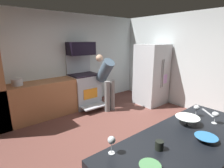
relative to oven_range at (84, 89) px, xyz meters
The scene contains 17 objects.
ground_plane 2.06m from the oven_range, 100.15° to the right, with size 5.20×4.80×0.02m, color brown.
wall_back 0.95m from the oven_range, 133.26° to the left, with size 5.20×0.12×2.60m, color silver.
wall_right 3.05m from the oven_range, 41.94° to the right, with size 0.12×4.80×2.60m, color silver.
lower_cabinet_run 1.25m from the oven_range, behind, with size 2.40×0.60×0.90m, color #A86A42.
oven_range is the anchor object (origin of this frame).
microwave 1.15m from the oven_range, 90.00° to the left, with size 0.74×0.38×0.35m, color black.
refrigerator 2.02m from the oven_range, 32.32° to the right, with size 0.82×0.77×1.76m.
person_cook 0.78m from the oven_range, 59.52° to the right, with size 0.31×0.67×1.50m.
mixing_bowl_large 3.70m from the oven_range, 100.79° to the right, with size 0.22×0.22×0.05m, color #3076B7.
mixing_bowl_small 3.83m from the oven_range, 112.57° to the right, with size 0.18×0.18×0.05m, color #529257.
mixing_bowl_prep 3.37m from the oven_range, 98.35° to the right, with size 0.28×0.28×0.09m, color white.
wine_glass_near 3.31m from the oven_range, 93.19° to the right, with size 0.07×0.07×0.16m.
wine_glass_mid 3.56m from the oven_range, 116.28° to the right, with size 0.07×0.07×0.17m.
wine_glass_far 3.55m from the oven_range, 93.43° to the right, with size 0.08×0.08×0.15m.
mug_coffee 3.62m from the oven_range, 109.10° to the right, with size 0.08×0.08×0.09m, color black.
knife_chef 3.35m from the oven_range, 89.14° to the right, with size 0.29×0.02×0.01m, color #B7BABF.
stock_pot 1.76m from the oven_range, behind, with size 0.23×0.23×0.15m, color #B4B3B8.
Camera 1 is at (-2.07, -2.25, 1.91)m, focal length 27.75 mm.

